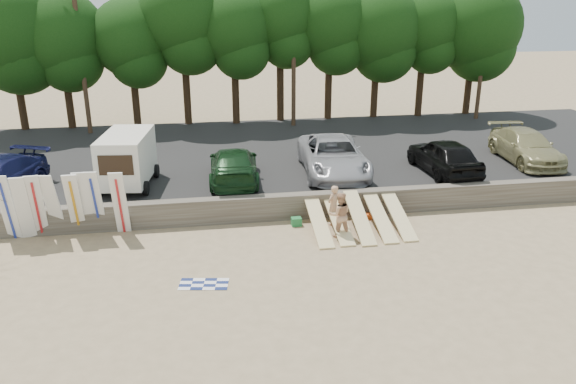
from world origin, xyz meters
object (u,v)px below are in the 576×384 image
car_2 (333,156)px  car_3 (444,156)px  beachgoer_a (333,205)px  beachgoer_b (340,215)px  cooler (296,222)px  car_4 (526,147)px  box_trailer (127,157)px  car_1 (234,165)px

car_2 → car_3: size_ratio=1.25×
car_3 → beachgoer_a: bearing=27.5°
car_3 → beachgoer_b: size_ratio=2.75×
beachgoer_b → cooler: bearing=-39.7°
car_4 → box_trailer: bearing=-173.5°
car_2 → cooler: 4.84m
box_trailer → car_2: box_trailer is taller
car_3 → box_trailer: bearing=-4.2°
car_1 → car_3: 9.45m
car_4 → car_3: bearing=-162.3°
car_3 → beachgoer_a: size_ratio=2.98×
car_1 → beachgoer_a: size_ratio=3.19×
car_4 → cooler: (-12.00, -4.35, -1.28)m
car_2 → beachgoer_a: size_ratio=3.71×
car_2 → cooler: bearing=-116.9°
box_trailer → cooler: 7.73m
car_1 → beachgoer_a: car_1 is taller
car_1 → car_4: car_4 is taller
car_2 → car_4: bearing=6.3°
beachgoer_b → cooler: (-1.37, 1.26, -0.70)m
beachgoer_a → box_trailer: bearing=-64.2°
cooler → car_2: bearing=57.3°
car_1 → car_2: bearing=-171.9°
car_3 → beachgoer_b: car_3 is taller
car_3 → beachgoer_a: car_3 is taller
box_trailer → car_3: (13.86, -0.47, -0.46)m
box_trailer → cooler: box_trailer is taller
car_2 → car_3: car_2 is taller
car_3 → car_4: size_ratio=0.92×
car_4 → beachgoer_b: bearing=-147.5°
car_1 → beachgoer_a: bearing=136.6°
car_1 → beachgoer_b: bearing=128.9°
car_3 → beachgoer_b: 7.52m
box_trailer → beachgoer_b: box_trailer is taller
beachgoer_a → cooler: 1.55m
box_trailer → car_3: bearing=5.3°
car_1 → car_2: 4.51m
box_trailer → car_1: size_ratio=0.74×
box_trailer → beachgoer_a: box_trailer is taller
beachgoer_a → beachgoer_b: beachgoer_b is taller
beachgoer_b → car_2: bearing=-98.0°
car_4 → beachgoer_b: (-10.64, -5.62, -0.58)m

